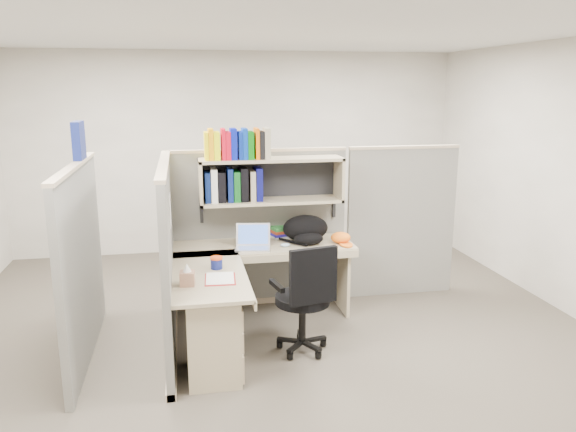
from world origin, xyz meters
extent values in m
plane|color=#332E28|center=(0.00, 0.00, 0.00)|extent=(6.00, 6.00, 0.00)
plane|color=#A8A297|center=(0.00, 3.00, 1.35)|extent=(6.00, 0.00, 6.00)
plane|color=#A8A297|center=(0.00, -3.00, 1.35)|extent=(6.00, 0.00, 6.00)
plane|color=silver|center=(0.00, 0.00, 2.70)|extent=(6.00, 6.00, 0.00)
cube|color=#5D5E59|center=(0.00, 0.90, 0.80)|extent=(1.80, 0.06, 1.60)
cube|color=tan|center=(0.00, 0.90, 1.61)|extent=(1.80, 0.08, 0.03)
cube|color=#5D5E59|center=(-0.90, 0.00, 0.80)|extent=(0.06, 1.80, 1.60)
cube|color=tan|center=(-0.90, 0.00, 1.61)|extent=(0.08, 1.80, 0.03)
cube|color=#5D5E59|center=(-1.60, 0.00, 0.80)|extent=(0.06, 1.80, 1.60)
cube|color=#5D5E59|center=(1.55, 0.90, 0.80)|extent=(1.20, 0.06, 1.60)
cube|color=navy|center=(-1.60, 0.35, 1.79)|extent=(0.07, 0.27, 0.32)
cube|color=white|center=(-0.87, 0.15, 1.20)|extent=(0.00, 0.21, 0.28)
cube|color=gray|center=(0.10, 0.70, 1.55)|extent=(1.40, 0.34, 0.03)
cube|color=gray|center=(0.10, 0.70, 1.14)|extent=(1.40, 0.34, 0.03)
cube|color=gray|center=(-0.58, 0.70, 1.34)|extent=(0.03, 0.34, 0.44)
cube|color=gray|center=(0.78, 0.70, 1.34)|extent=(0.03, 0.34, 0.44)
cube|color=black|center=(0.10, 0.86, 1.34)|extent=(1.38, 0.01, 0.41)
cube|color=#FBE305|center=(-0.52, 0.68, 1.69)|extent=(0.03, 0.20, 0.26)
cube|color=#FCA705|center=(-0.48, 0.68, 1.71)|extent=(0.05, 0.20, 0.29)
cube|color=#F0FD05|center=(-0.42, 0.68, 1.69)|extent=(0.06, 0.20, 0.26)
cube|color=red|center=(-0.36, 0.68, 1.71)|extent=(0.04, 0.20, 0.29)
cube|color=red|center=(-0.32, 0.68, 1.69)|extent=(0.05, 0.20, 0.26)
cube|color=#0512A0|center=(-0.27, 0.68, 1.71)|extent=(0.06, 0.20, 0.29)
cube|color=navy|center=(-0.20, 0.68, 1.69)|extent=(0.04, 0.20, 0.26)
cube|color=#05309D|center=(-0.16, 0.68, 1.71)|extent=(0.04, 0.20, 0.29)
cube|color=#075F09|center=(-0.11, 0.68, 1.69)|extent=(0.06, 0.20, 0.26)
cube|color=#ED6505|center=(-0.04, 0.68, 1.71)|extent=(0.04, 0.20, 0.29)
cube|color=black|center=(0.00, 0.68, 1.69)|extent=(0.05, 0.20, 0.26)
cube|color=tan|center=(0.05, 0.68, 1.71)|extent=(0.06, 0.20, 0.29)
cube|color=#061545|center=(-0.52, 0.72, 1.30)|extent=(0.05, 0.24, 0.29)
cube|color=silver|center=(-0.46, 0.72, 1.31)|extent=(0.06, 0.24, 0.32)
cube|color=black|center=(-0.39, 0.72, 1.30)|extent=(0.07, 0.24, 0.29)
cube|color=#081752|center=(-0.30, 0.72, 1.31)|extent=(0.05, 0.24, 0.32)
cube|color=#0A4C16|center=(-0.24, 0.72, 1.30)|extent=(0.06, 0.24, 0.29)
cube|color=black|center=(-0.17, 0.72, 1.31)|extent=(0.07, 0.24, 0.32)
cube|color=gray|center=(-0.09, 0.72, 1.30)|extent=(0.05, 0.24, 0.29)
cube|color=#080950|center=(-0.03, 0.72, 1.31)|extent=(0.06, 0.24, 0.32)
cube|color=gray|center=(0.00, 0.57, 0.71)|extent=(1.74, 0.60, 0.03)
cube|color=gray|center=(-0.57, -0.20, 0.71)|extent=(0.60, 1.34, 0.03)
cube|color=gray|center=(0.00, 0.27, 0.68)|extent=(1.74, 0.02, 0.07)
cube|color=gray|center=(-0.27, -0.20, 0.68)|extent=(0.02, 1.34, 0.07)
cube|color=gray|center=(-0.57, -0.55, 0.34)|extent=(0.40, 0.55, 0.68)
cube|color=tan|center=(-0.36, -0.55, 0.54)|extent=(0.02, 0.50, 0.16)
cube|color=tan|center=(-0.36, -0.55, 0.36)|extent=(0.02, 0.50, 0.16)
cube|color=tan|center=(-0.36, -0.55, 0.14)|extent=(0.02, 0.50, 0.22)
cube|color=#B2B2B7|center=(-0.35, -0.55, 0.54)|extent=(0.01, 0.12, 0.01)
cube|color=gray|center=(0.80, 0.60, 0.35)|extent=(0.03, 0.55, 0.70)
cylinder|color=navy|center=(-0.50, -0.09, 0.77)|extent=(0.10, 0.10, 0.09)
cylinder|color=#E94915|center=(-0.50, -0.09, 0.82)|extent=(0.11, 0.11, 0.02)
ellipsoid|color=#9BBCDC|center=(0.19, 0.46, 0.75)|extent=(0.10, 0.07, 0.03)
cylinder|color=silver|center=(-0.04, 0.70, 0.78)|extent=(0.09, 0.09, 0.11)
cylinder|color=black|center=(0.21, -0.28, 0.48)|extent=(0.47, 0.47, 0.07)
cube|color=black|center=(0.25, -0.49, 0.75)|extent=(0.41, 0.13, 0.47)
cylinder|color=black|center=(0.21, -0.28, 0.28)|extent=(0.06, 0.06, 0.41)
cylinder|color=black|center=(0.21, -0.28, 0.05)|extent=(0.45, 0.45, 0.10)
cube|color=black|center=(-0.02, -0.32, 0.63)|extent=(0.09, 0.27, 0.04)
cube|color=black|center=(0.43, -0.23, 0.63)|extent=(0.09, 0.27, 0.04)
camera|label=1|loc=(-0.75, -4.65, 2.23)|focal=35.00mm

